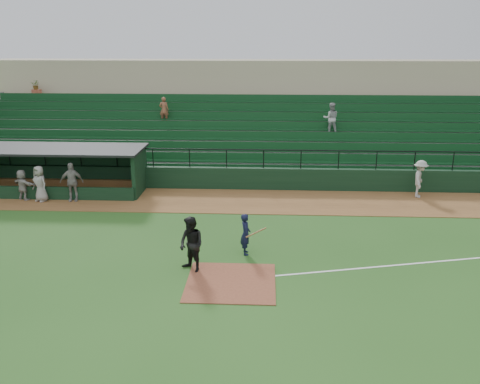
{
  "coord_description": "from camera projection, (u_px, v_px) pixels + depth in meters",
  "views": [
    {
      "loc": [
        1.11,
        -16.73,
        7.97
      ],
      "look_at": [
        0.0,
        5.0,
        1.4
      ],
      "focal_mm": 38.46,
      "sensor_mm": 36.0,
      "label": 1
    }
  ],
  "objects": [
    {
      "name": "dugout_player_a",
      "position": [
        72.0,
        182.0,
        25.74
      ],
      "size": [
        1.21,
        0.64,
        1.97
      ],
      "primitive_type": "imported",
      "rotation": [
        0.0,
        0.0,
        0.14
      ],
      "color": "gray",
      "rests_on": "warning_track"
    },
    {
      "name": "home_plate_dirt",
      "position": [
        231.0,
        282.0,
        17.39
      ],
      "size": [
        3.0,
        3.0,
        0.03
      ],
      "primitive_type": "cube",
      "color": "brown",
      "rests_on": "ground"
    },
    {
      "name": "dugout_player_c",
      "position": [
        23.0,
        185.0,
        25.97
      ],
      "size": [
        1.51,
        1.07,
        1.57
      ],
      "primitive_type": "imported",
      "rotation": [
        0.0,
        0.0,
        2.68
      ],
      "color": "#AAA59F",
      "rests_on": "warning_track"
    },
    {
      "name": "dugout",
      "position": [
        63.0,
        166.0,
        27.58
      ],
      "size": [
        8.9,
        3.2,
        2.42
      ],
      "color": "black",
      "rests_on": "ground"
    },
    {
      "name": "umpire",
      "position": [
        191.0,
        245.0,
        18.0
      ],
      "size": [
        1.23,
        1.2,
        2.0
      ],
      "primitive_type": "imported",
      "rotation": [
        0.0,
        0.0,
        -0.69
      ],
      "color": "black",
      "rests_on": "ground"
    },
    {
      "name": "batter_at_plate",
      "position": [
        246.0,
        234.0,
        19.49
      ],
      "size": [
        1.03,
        0.69,
        1.61
      ],
      "color": "black",
      "rests_on": "ground"
    },
    {
      "name": "runner",
      "position": [
        420.0,
        179.0,
        26.35
      ],
      "size": [
        1.08,
        1.42,
        1.94
      ],
      "primitive_type": "imported",
      "rotation": [
        0.0,
        0.0,
        1.24
      ],
      "color": "#ACA7A1",
      "rests_on": "warning_track"
    },
    {
      "name": "warning_track",
      "position": [
        243.0,
        201.0,
        25.99
      ],
      "size": [
        40.0,
        4.0,
        0.03
      ],
      "primitive_type": "cube",
      "color": "brown",
      "rests_on": "ground"
    },
    {
      "name": "ground",
      "position": [
        233.0,
        270.0,
        18.35
      ],
      "size": [
        90.0,
        90.0,
        0.0
      ],
      "primitive_type": "plane",
      "color": "#244F19",
      "rests_on": "ground"
    },
    {
      "name": "foul_line",
      "position": [
        449.0,
        260.0,
        19.1
      ],
      "size": [
        17.49,
        4.44,
        0.01
      ],
      "primitive_type": "cube",
      "rotation": [
        0.0,
        0.0,
        0.24
      ],
      "color": "white",
      "rests_on": "ground"
    },
    {
      "name": "dugout_player_b",
      "position": [
        40.0,
        184.0,
        25.71
      ],
      "size": [
        1.06,
        0.93,
        1.82
      ],
      "primitive_type": "imported",
      "rotation": [
        0.0,
        0.0,
        -0.49
      ],
      "color": "gray",
      "rests_on": "warning_track"
    },
    {
      "name": "stadium_structure",
      "position": [
        249.0,
        128.0,
        33.42
      ],
      "size": [
        38.0,
        13.08,
        6.4
      ],
      "color": "black",
      "rests_on": "ground"
    }
  ]
}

